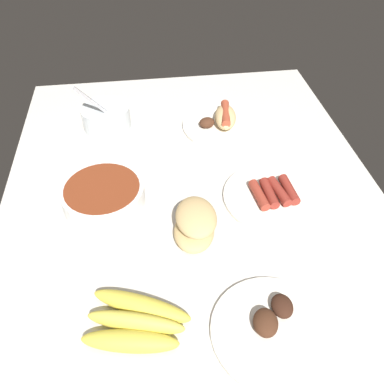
# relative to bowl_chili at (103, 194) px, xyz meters

# --- Properties ---
(ground_plane) EXTENTS (1.20, 0.90, 0.03)m
(ground_plane) POSITION_rel_bowl_chili_xyz_m (0.02, 0.21, -0.04)
(ground_plane) COLOR silver
(bowl_chili) EXTENTS (0.19, 0.19, 0.05)m
(bowl_chili) POSITION_rel_bowl_chili_xyz_m (0.00, 0.00, 0.00)
(bowl_chili) COLOR white
(bowl_chili) RESTS_ON ground_plane
(bread_stack) EXTENTS (0.13, 0.10, 0.07)m
(bread_stack) POSITION_rel_bowl_chili_xyz_m (0.13, 0.19, 0.01)
(bread_stack) COLOR tan
(bread_stack) RESTS_ON ground_plane
(plate_hotdog_assembled) EXTENTS (0.24, 0.24, 0.06)m
(plate_hotdog_assembled) POSITION_rel_bowl_chili_xyz_m (-0.27, 0.33, -0.01)
(plate_hotdog_assembled) COLOR white
(plate_hotdog_assembled) RESTS_ON ground_plane
(plate_grilled_meat) EXTENTS (0.22, 0.22, 0.04)m
(plate_grilled_meat) POSITION_rel_bowl_chili_xyz_m (0.36, 0.30, -0.02)
(plate_grilled_meat) COLOR white
(plate_grilled_meat) RESTS_ON ground_plane
(banana_bunch) EXTENTS (0.16, 0.20, 0.04)m
(banana_bunch) POSITION_rel_bowl_chili_xyz_m (0.32, 0.06, -0.01)
(banana_bunch) COLOR gold
(banana_bunch) RESTS_ON ground_plane
(bowl_coleslaw) EXTENTS (0.14, 0.14, 0.16)m
(bowl_coleslaw) POSITION_rel_bowl_chili_xyz_m (-0.32, 0.00, 0.01)
(bowl_coleslaw) COLOR silver
(bowl_coleslaw) RESTS_ON ground_plane
(plate_sausages) EXTENTS (0.24, 0.24, 0.03)m
(plate_sausages) POSITION_rel_bowl_chili_xyz_m (0.04, 0.39, -0.02)
(plate_sausages) COLOR white
(plate_sausages) RESTS_ON ground_plane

